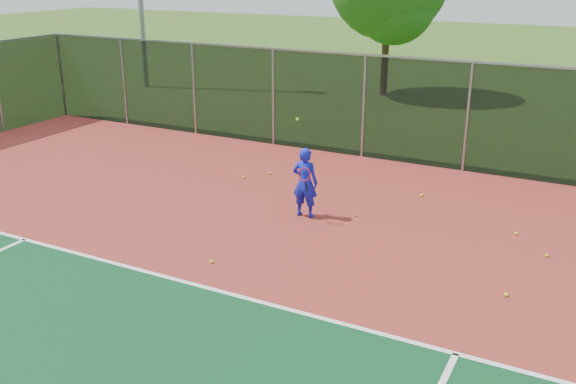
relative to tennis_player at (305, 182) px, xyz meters
name	(u,v)px	position (x,y,z in m)	size (l,w,h in m)	color
court_apron	(305,354)	(2.41, -4.92, -0.82)	(30.00, 20.00, 0.02)	maroon
fence_back	(468,116)	(2.41, 5.08, 0.73)	(30.00, 0.06, 3.03)	black
tennis_player	(305,182)	(0.00, 0.00, 0.00)	(0.62, 0.63, 2.24)	#141CBC
practice_ball_1	(506,295)	(4.75, -1.77, -0.77)	(0.07, 0.07, 0.07)	yellow
practice_ball_2	(516,233)	(4.47, 1.09, -0.77)	(0.07, 0.07, 0.07)	yellow
practice_ball_4	(421,195)	(2.00, 2.49, -0.77)	(0.07, 0.07, 0.07)	yellow
practice_ball_5	(244,177)	(-2.65, 1.69, -0.77)	(0.07, 0.07, 0.07)	yellow
practice_ball_6	(211,262)	(-0.51, -3.05, -0.77)	(0.07, 0.07, 0.07)	yellow
practice_ball_7	(547,255)	(5.18, 0.24, -0.77)	(0.07, 0.07, 0.07)	yellow
practice_ball_8	(269,173)	(-2.19, 2.29, -0.77)	(0.07, 0.07, 0.07)	yellow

